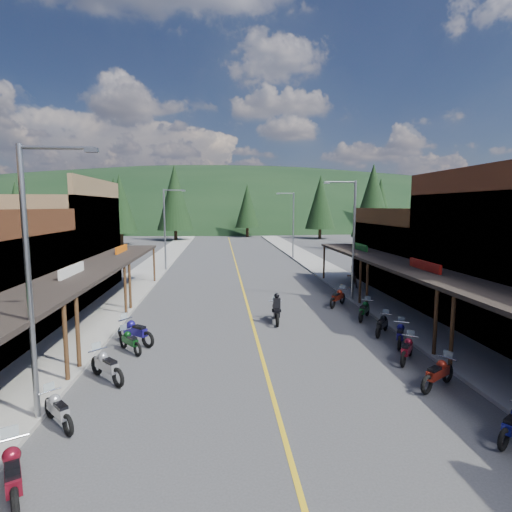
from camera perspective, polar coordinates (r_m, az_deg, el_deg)
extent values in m
plane|color=#38383A|center=(18.77, 0.36, -12.57)|extent=(220.00, 220.00, 0.00)
cube|color=gold|center=(38.16, -2.52, -2.46)|extent=(0.15, 90.00, 0.01)
cube|color=gray|center=(38.75, -15.49, -2.46)|extent=(3.40, 94.00, 0.15)
cube|color=gray|center=(39.50, 10.20, -2.14)|extent=(3.40, 94.00, 0.15)
cylinder|color=#472D19|center=(15.97, -25.54, -11.17)|extent=(0.16, 0.16, 3.00)
cube|color=#3F2111|center=(21.31, -28.47, -2.46)|extent=(0.30, 9.00, 6.20)
cube|color=black|center=(20.79, -24.78, -2.75)|extent=(3.20, 9.00, 0.18)
cylinder|color=#472D19|center=(17.04, -24.12, -9.95)|extent=(0.16, 0.16, 3.00)
cylinder|color=#472D19|center=(24.32, -18.17, -4.70)|extent=(0.16, 0.16, 3.00)
cube|color=silver|center=(20.76, -24.80, -2.20)|extent=(0.12, 3.00, 0.70)
cube|color=brown|center=(31.53, -28.08, 1.12)|extent=(8.00, 10.20, 7.00)
cube|color=brown|center=(30.19, -21.40, 2.38)|extent=(0.30, 10.20, 8.20)
cube|color=black|center=(29.92, -18.64, 0.34)|extent=(3.20, 10.20, 0.18)
cylinder|color=#472D19|center=(25.47, -17.57, -4.16)|extent=(0.16, 0.16, 3.00)
cylinder|color=#472D19|center=(34.19, -14.35, -1.25)|extent=(0.16, 0.16, 3.00)
cube|color=#CC590C|center=(29.89, -18.66, 0.72)|extent=(0.12, 3.00, 0.70)
cylinder|color=#472D19|center=(17.43, 26.22, -9.69)|extent=(0.16, 0.16, 3.00)
cube|color=#562B19|center=(22.75, 26.28, 0.76)|extent=(0.30, 9.00, 8.20)
cube|color=black|center=(22.17, 22.92, -2.08)|extent=(3.20, 9.00, 0.18)
cylinder|color=#472D19|center=(18.42, 24.26, -8.70)|extent=(0.16, 0.16, 3.00)
cylinder|color=#472D19|center=(25.30, 15.59, -4.16)|extent=(0.16, 0.16, 3.00)
cube|color=#B2140F|center=(22.14, 22.95, -1.57)|extent=(0.12, 3.00, 0.70)
cube|color=#4C2D16|center=(33.10, 23.21, -0.12)|extent=(8.00, 10.20, 5.00)
cube|color=#4C2D16|center=(31.39, 17.07, 0.88)|extent=(0.30, 10.20, 6.20)
cube|color=black|center=(30.89, 14.57, 0.68)|extent=(3.20, 10.20, 0.18)
cylinder|color=#472D19|center=(26.41, 14.68, -3.66)|extent=(0.16, 0.16, 3.00)
cylinder|color=#472D19|center=(34.89, 9.69, -0.97)|extent=(0.16, 0.16, 3.00)
cube|color=#14591E|center=(30.87, 14.58, 1.05)|extent=(0.12, 3.00, 0.70)
cylinder|color=gray|center=(13.00, -29.68, -4.09)|extent=(0.16, 0.16, 8.00)
cylinder|color=gray|center=(12.51, -26.51, 13.66)|extent=(2.00, 0.10, 0.10)
cube|color=gray|center=(12.21, -22.45, 13.81)|extent=(0.35, 0.18, 0.12)
cylinder|color=gray|center=(40.03, -12.91, 3.57)|extent=(0.16, 0.16, 8.00)
cylinder|color=gray|center=(39.87, -11.62, 9.20)|extent=(2.00, 0.10, 0.10)
cube|color=gray|center=(39.78, -10.32, 9.16)|extent=(0.35, 0.18, 0.12)
cylinder|color=gray|center=(27.16, 13.79, 1.98)|extent=(0.16, 0.16, 8.00)
cylinder|color=gray|center=(26.80, 11.98, 10.31)|extent=(2.00, 0.10, 0.10)
cube|color=gray|center=(26.55, 10.09, 10.28)|extent=(0.35, 0.18, 0.12)
cylinder|color=gray|center=(48.46, 5.34, 4.29)|extent=(0.16, 0.16, 8.00)
cylinder|color=gray|center=(48.26, 4.22, 8.92)|extent=(2.00, 0.10, 0.10)
cube|color=gray|center=(48.12, 3.15, 8.88)|extent=(0.35, 0.18, 0.12)
ellipsoid|color=black|center=(152.74, -4.51, 4.66)|extent=(310.00, 140.00, 60.00)
cylinder|color=black|center=(88.49, -30.81, 2.62)|extent=(0.60, 0.60, 2.00)
cone|color=black|center=(88.33, -31.03, 6.17)|extent=(5.04, 5.04, 9.00)
cylinder|color=black|center=(90.55, -19.42, 3.29)|extent=(0.60, 0.60, 2.00)
cone|color=black|center=(90.40, -19.58, 7.24)|extent=(5.88, 5.88, 10.50)
cylinder|color=black|center=(76.24, -11.39, 2.92)|extent=(0.60, 0.60, 2.00)
cone|color=black|center=(76.07, -11.52, 8.18)|extent=(6.72, 6.72, 12.00)
cylinder|color=black|center=(83.96, -1.24, 3.42)|extent=(0.60, 0.60, 2.00)
cone|color=black|center=(83.79, -1.25, 7.18)|extent=(5.04, 5.04, 9.00)
cylinder|color=black|center=(80.23, 9.10, 3.17)|extent=(0.60, 0.60, 2.00)
cone|color=black|center=(80.06, 9.19, 7.63)|extent=(5.88, 5.88, 10.50)
cylinder|color=black|center=(96.59, 16.60, 3.61)|extent=(0.60, 0.60, 2.00)
cone|color=black|center=(96.46, 16.74, 7.76)|extent=(6.72, 6.72, 12.00)
cylinder|color=black|center=(94.66, 25.17, 3.17)|extent=(0.60, 0.60, 2.00)
cone|color=black|center=(94.51, 25.35, 6.49)|extent=(5.04, 5.04, 9.00)
cylinder|color=black|center=(98.52, -23.08, 3.40)|extent=(0.60, 0.60, 2.00)
cone|color=black|center=(98.38, -23.26, 7.03)|extent=(5.88, 5.88, 10.50)
cylinder|color=black|center=(61.30, -24.46, 1.45)|extent=(0.60, 0.60, 2.00)
cone|color=black|center=(61.07, -24.70, 6.12)|extent=(4.48, 4.48, 8.00)
cylinder|color=black|center=(67.87, 17.14, 2.25)|extent=(0.60, 0.60, 2.00)
cone|color=black|center=(67.67, 17.31, 6.81)|extent=(4.93, 4.93, 8.80)
cylinder|color=black|center=(69.74, -18.65, 2.32)|extent=(0.60, 0.60, 2.00)
cone|color=black|center=(69.54, -18.84, 7.08)|extent=(5.38, 5.38, 9.60)
cylinder|color=black|center=(59.91, 16.13, 1.69)|extent=(0.60, 0.60, 2.00)
cone|color=black|center=(59.69, 16.33, 7.63)|extent=(5.82, 5.82, 10.40)
imported|color=brown|center=(31.34, 13.58, -2.84)|extent=(0.92, 0.63, 1.76)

